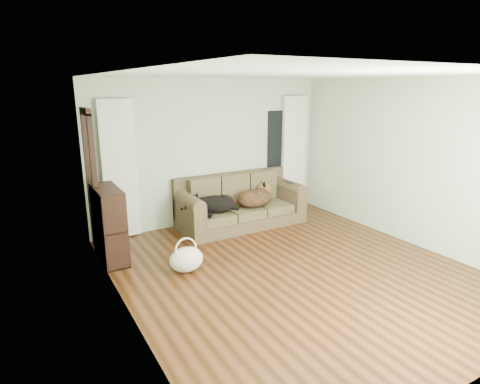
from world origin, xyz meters
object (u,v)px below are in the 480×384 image
dog_black_lab (212,205)px  bookshelf (110,227)px  dog_shepherd (255,198)px  tote_bag (186,260)px  sofa (241,201)px

dog_black_lab → bookshelf: bookshelf is taller
dog_shepherd → tote_bag: size_ratio=1.59×
bookshelf → sofa: bearing=1.5°
dog_black_lab → bookshelf: (-1.79, -0.29, 0.02)m
tote_bag → bookshelf: 1.26m
sofa → dog_shepherd: (0.26, -0.06, 0.04)m
dog_black_lab → dog_shepherd: size_ratio=0.94×
tote_bag → bookshelf: bookshelf is taller
tote_bag → bookshelf: size_ratio=0.44×
tote_bag → dog_shepherd: bearing=32.8°
dog_black_lab → bookshelf: bearing=-148.0°
dog_shepherd → tote_bag: 2.25m
bookshelf → dog_black_lab: bearing=2.4°
sofa → dog_shepherd: 0.27m
dog_black_lab → tote_bag: (-0.99, -1.20, -0.32)m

